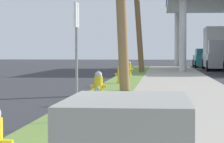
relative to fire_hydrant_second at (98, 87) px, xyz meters
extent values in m
cylinder|color=yellow|center=(0.00, 0.01, -0.30)|extent=(0.29, 0.29, 0.06)
cylinder|color=yellow|center=(0.00, 0.01, -0.03)|extent=(0.22, 0.22, 0.60)
sphere|color=#B2B2B7|center=(0.00, 0.01, 0.31)|extent=(0.19, 0.19, 0.19)
cylinder|color=#B2B2B7|center=(0.00, 0.01, 0.39)|extent=(0.06, 0.06, 0.05)
cylinder|color=yellow|center=(-0.16, 0.01, 0.02)|extent=(0.10, 0.09, 0.09)
cylinder|color=yellow|center=(0.16, 0.01, 0.02)|extent=(0.10, 0.09, 0.09)
cylinder|color=#B2B2B7|center=(0.00, -0.16, -0.03)|extent=(0.11, 0.12, 0.11)
cylinder|color=yellow|center=(0.02, 7.00, -0.30)|extent=(0.29, 0.29, 0.06)
cylinder|color=yellow|center=(0.02, 7.00, -0.03)|extent=(0.22, 0.22, 0.60)
sphere|color=#B2B2B7|center=(0.02, 7.00, 0.31)|extent=(0.19, 0.19, 0.19)
cylinder|color=#B2B2B7|center=(0.02, 7.00, 0.39)|extent=(0.06, 0.06, 0.05)
cylinder|color=yellow|center=(-0.14, 7.00, 0.02)|extent=(0.10, 0.09, 0.09)
cylinder|color=yellow|center=(0.18, 7.00, 0.02)|extent=(0.10, 0.09, 0.09)
cylinder|color=#B2B2B7|center=(0.02, 6.83, -0.03)|extent=(0.11, 0.12, 0.11)
cylinder|color=yellow|center=(-0.01, 12.95, -0.30)|extent=(0.29, 0.29, 0.06)
cylinder|color=yellow|center=(-0.01, 12.95, -0.03)|extent=(0.22, 0.22, 0.60)
sphere|color=#B2B2B7|center=(-0.01, 12.95, 0.31)|extent=(0.19, 0.19, 0.19)
cylinder|color=#B2B2B7|center=(-0.01, 12.95, 0.39)|extent=(0.06, 0.06, 0.05)
cylinder|color=yellow|center=(-0.17, 12.95, 0.02)|extent=(0.10, 0.09, 0.09)
cylinder|color=yellow|center=(0.15, 12.95, 0.02)|extent=(0.10, 0.09, 0.09)
cylinder|color=#B2B2B7|center=(-0.01, 12.78, -0.03)|extent=(0.11, 0.12, 0.11)
cylinder|color=gray|center=(0.09, -4.06, 0.72)|extent=(0.05, 0.05, 2.10)
cube|color=white|center=(0.09, -4.06, 1.57)|extent=(0.04, 0.36, 0.44)
cylinder|color=silver|center=(2.92, 19.26, 1.85)|extent=(0.44, 0.44, 4.58)
cylinder|color=silver|center=(2.92, 30.63, 1.85)|extent=(0.44, 0.44, 4.58)
cube|color=#47474C|center=(6.25, 30.63, 0.35)|extent=(0.70, 1.10, 1.60)
cube|color=#197075|center=(5.34, 31.94, 0.14)|extent=(1.84, 4.51, 0.85)
cube|color=#197075|center=(5.34, 31.72, 0.85)|extent=(1.61, 2.03, 0.56)
cylinder|color=black|center=(4.49, 33.65, -0.15)|extent=(0.22, 0.60, 0.60)
cylinder|color=black|center=(6.21, 33.64, -0.15)|extent=(0.22, 0.60, 0.60)
cylinder|color=black|center=(4.47, 30.25, -0.15)|extent=(0.22, 0.60, 0.60)
cylinder|color=black|center=(6.19, 30.24, -0.15)|extent=(0.22, 0.60, 0.60)
cube|color=#BCBCC1|center=(5.77, 25.05, 0.26)|extent=(2.13, 6.44, 1.00)
cube|color=white|center=(5.78, 25.81, 1.71)|extent=(2.04, 4.01, 1.90)
cube|color=#BCBCC1|center=(5.73, 23.00, 1.21)|extent=(1.88, 2.08, 0.90)
cylinder|color=black|center=(4.76, 22.42, -0.07)|extent=(0.24, 0.76, 0.76)
cylinder|color=black|center=(4.87, 27.71, -0.07)|extent=(0.24, 0.76, 0.76)
camera|label=1|loc=(1.61, -13.35, 0.93)|focal=84.10mm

